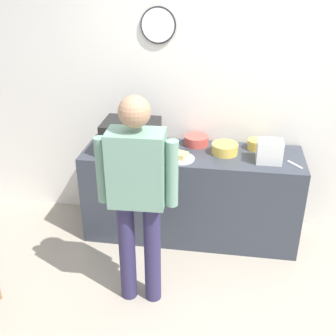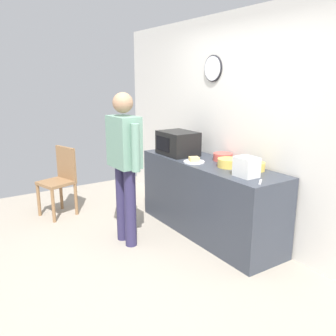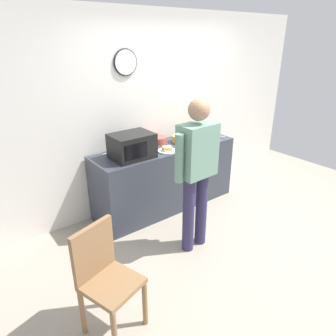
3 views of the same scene
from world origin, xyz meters
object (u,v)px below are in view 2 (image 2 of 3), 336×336
(salad_bowl, at_px, (257,167))
(cereal_bowl, at_px, (228,163))
(microwave, at_px, (178,143))
(wooden_chair, at_px, (61,178))
(person_standing, at_px, (124,158))
(fork_utensil, at_px, (188,150))
(sandwich_plate, at_px, (194,161))
(spoon_utensil, at_px, (260,182))
(toaster, at_px, (246,167))
(mixing_bowl, at_px, (223,157))

(salad_bowl, height_order, cereal_bowl, cereal_bowl)
(microwave, relative_size, wooden_chair, 0.53)
(person_standing, bearing_deg, fork_utensil, 109.49)
(wooden_chair, bearing_deg, sandwich_plate, 37.38)
(sandwich_plate, bearing_deg, salad_bowl, 26.16)
(sandwich_plate, bearing_deg, wooden_chair, -142.62)
(sandwich_plate, bearing_deg, spoon_utensil, 2.02)
(salad_bowl, xyz_separation_m, toaster, (0.10, -0.26, 0.05))
(fork_utensil, xyz_separation_m, person_standing, (0.42, -1.17, 0.11))
(salad_bowl, distance_m, toaster, 0.28)
(sandwich_plate, distance_m, wooden_chair, 1.93)
(person_standing, bearing_deg, sandwich_plate, 74.74)
(cereal_bowl, relative_size, toaster, 1.10)
(fork_utensil, bearing_deg, salad_bowl, -2.20)
(salad_bowl, distance_m, mixing_bowl, 0.57)
(cereal_bowl, bearing_deg, person_standing, -121.51)
(microwave, bearing_deg, cereal_bowl, 6.60)
(spoon_utensil, xyz_separation_m, person_standing, (-1.21, -0.83, 0.11))
(sandwich_plate, relative_size, salad_bowl, 1.49)
(microwave, bearing_deg, spoon_utensil, -2.08)
(fork_utensil, bearing_deg, mixing_bowl, -2.52)
(person_standing, bearing_deg, toaster, 41.12)
(cereal_bowl, xyz_separation_m, fork_utensil, (-1.02, 0.19, -0.04))
(mixing_bowl, bearing_deg, wooden_chair, -137.12)
(microwave, relative_size, mixing_bowl, 2.15)
(spoon_utensil, bearing_deg, person_standing, -145.69)
(microwave, bearing_deg, sandwich_plate, -10.71)
(mixing_bowl, bearing_deg, sandwich_plate, -107.35)
(wooden_chair, bearing_deg, microwave, 50.03)
(sandwich_plate, xyz_separation_m, fork_utensil, (-0.63, 0.38, -0.02))
(salad_bowl, bearing_deg, mixing_bowl, 178.23)
(fork_utensil, height_order, person_standing, person_standing)
(sandwich_plate, xyz_separation_m, cereal_bowl, (0.38, 0.19, 0.03))
(sandwich_plate, xyz_separation_m, mixing_bowl, (0.11, 0.35, 0.02))
(salad_bowl, relative_size, fork_utensil, 0.98)
(sandwich_plate, distance_m, mixing_bowl, 0.37)
(fork_utensil, distance_m, wooden_chair, 1.80)
(toaster, bearing_deg, cereal_bowl, 163.32)
(cereal_bowl, distance_m, wooden_chair, 2.35)
(salad_bowl, distance_m, cereal_bowl, 0.32)
(sandwich_plate, distance_m, person_standing, 0.83)
(microwave, bearing_deg, salad_bowl, 12.02)
(salad_bowl, bearing_deg, wooden_chair, -145.80)
(mixing_bowl, distance_m, person_standing, 1.19)
(sandwich_plate, bearing_deg, fork_utensil, 148.88)
(toaster, xyz_separation_m, wooden_chair, (-2.28, -1.22, -0.47))
(salad_bowl, bearing_deg, person_standing, -128.39)
(cereal_bowl, distance_m, mixing_bowl, 0.32)
(person_standing, bearing_deg, wooden_chair, -164.50)
(cereal_bowl, bearing_deg, microwave, -173.40)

